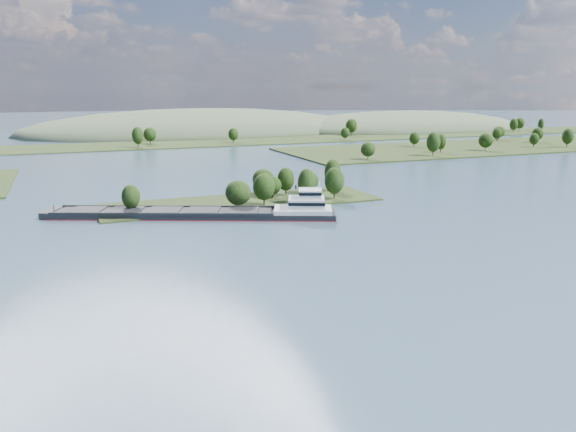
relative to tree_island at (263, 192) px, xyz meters
name	(u,v)px	position (x,y,z in m)	size (l,w,h in m)	color
ground	(309,245)	(-7.66, -58.56, -3.80)	(1800.00, 1800.00, 0.00)	#36495D
tree_island	(263,192)	(0.00, 0.00, 0.00)	(100.00, 32.57, 13.86)	#243316
right_bank	(505,145)	(222.42, 120.73, -2.84)	(320.00, 90.00, 15.78)	#243316
back_shoreline	(163,144)	(0.96, 221.27, -3.07)	(900.00, 60.00, 15.39)	#243316
hill_east	(405,129)	(252.34, 291.44, -3.80)	(260.00, 140.00, 36.00)	#46563B
hill_west	(201,133)	(52.34, 321.44, -3.80)	(320.00, 160.00, 44.00)	#46563B
cargo_barge	(211,212)	(-23.73, -16.70, -2.20)	(90.51, 46.59, 12.66)	black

